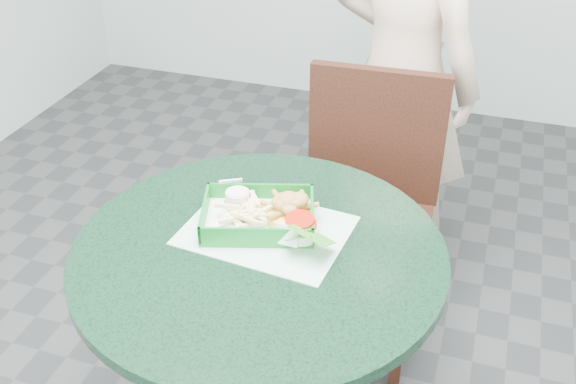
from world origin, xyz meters
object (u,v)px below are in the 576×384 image
(dining_chair, at_px, (366,195))
(crab_sandwich, at_px, (289,218))
(diner_person, at_px, (403,61))
(food_basket, at_px, (259,225))
(sauce_ramekin, at_px, (245,200))
(cafe_table, at_px, (261,307))

(dining_chair, height_order, crab_sandwich, dining_chair)
(diner_person, relative_size, food_basket, 6.40)
(food_basket, bearing_deg, crab_sandwich, 7.54)
(dining_chair, distance_m, sauce_ramekin, 0.62)
(food_basket, height_order, sauce_ramekin, sauce_ramekin)
(cafe_table, xyz_separation_m, food_basket, (-0.03, 0.09, 0.19))
(diner_person, relative_size, sauce_ramekin, 28.56)
(cafe_table, relative_size, food_basket, 3.29)
(dining_chair, distance_m, crab_sandwich, 0.63)
(cafe_table, distance_m, crab_sandwich, 0.24)
(cafe_table, distance_m, food_basket, 0.21)
(cafe_table, relative_size, sauce_ramekin, 14.66)
(crab_sandwich, bearing_deg, dining_chair, 81.51)
(cafe_table, height_order, food_basket, food_basket)
(diner_person, distance_m, sauce_ramekin, 0.91)
(crab_sandwich, bearing_deg, diner_person, 82.95)
(sauce_ramekin, bearing_deg, diner_person, 74.57)
(sauce_ramekin, bearing_deg, crab_sandwich, -16.19)
(crab_sandwich, relative_size, sauce_ramekin, 2.07)
(dining_chair, distance_m, diner_person, 0.49)
(cafe_table, relative_size, diner_person, 0.51)
(dining_chair, bearing_deg, crab_sandwich, -100.69)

